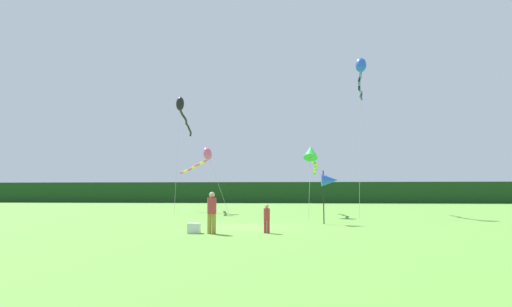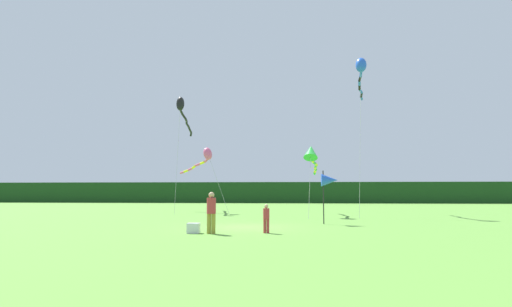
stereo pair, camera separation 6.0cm
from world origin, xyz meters
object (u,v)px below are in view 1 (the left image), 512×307
Objects in this scene: cooler_box at (194,228)px; kite_blue at (361,70)px; banner_flag_pole at (330,181)px; person_child at (267,217)px; kite_rainbow at (204,157)px; kite_green at (311,154)px; person_adult at (212,210)px; kite_black at (182,111)px.

kite_blue is at bearing 56.40° from cooler_box.
cooler_box is at bearing -139.30° from banner_flag_pole.
kite_rainbow is (-6.35, 16.64, 4.08)m from person_child.
kite_green is (8.99, -4.30, -0.23)m from kite_rainbow.
kite_blue is at bearing 65.02° from person_child.
banner_flag_pole is at bearing 40.70° from cooler_box.
person_adult is at bearing -121.20° from kite_blue.
kite_green is at bearing 94.65° from banner_flag_pole.
kite_rainbow is 5.26m from kite_black.
person_child is at bearing -102.07° from kite_green.
kite_rainbow is 0.54× the size of kite_black.
kite_blue is (3.59, 9.49, 9.16)m from banner_flag_pole.
kite_blue reaches higher than banner_flag_pole.
person_adult is 14.18m from kite_green.
person_child is 3.17m from cooler_box.
cooler_box is at bearing -174.04° from person_child.
kite_black is (-11.99, 13.05, 6.78)m from banner_flag_pole.
person_child is (2.33, 0.46, -0.30)m from person_adult.
banner_flag_pole is 0.28× the size of kite_black.
person_adult is 8.01m from banner_flag_pole.
kite_blue reaches higher than kite_rainbow.
kite_blue is at bearing -12.89° from kite_black.
kite_black is (-15.57, 3.56, -2.38)m from kite_blue.
person_child is 0.12× the size of kite_black.
person_adult is 0.17× the size of kite_black.
kite_green is at bearing -27.13° from kite_black.
kite_black is (-5.64, 18.51, 8.97)m from cooler_box.
banner_flag_pole is (3.22, 5.13, 1.71)m from person_child.
person_child reaches higher than cooler_box.
kite_blue reaches higher than cooler_box.
person_adult is at bearing -168.74° from person_child.
kite_rainbow reaches higher than banner_flag_pole.
banner_flag_pole is at bearing -50.23° from kite_rainbow.
kite_blue reaches higher than kite_black.
kite_blue is (9.14, 15.08, 10.58)m from person_adult.
cooler_box is at bearing 170.20° from person_adult.
person_adult is at bearing -134.77° from banner_flag_pole.
person_adult is 0.31× the size of kite_rainbow.
banner_flag_pole reaches higher than person_child.
kite_black is at bearing 115.73° from person_child.
kite_rainbow is (-3.24, 16.97, 4.56)m from cooler_box.
person_child is at bearing -122.14° from banner_flag_pole.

